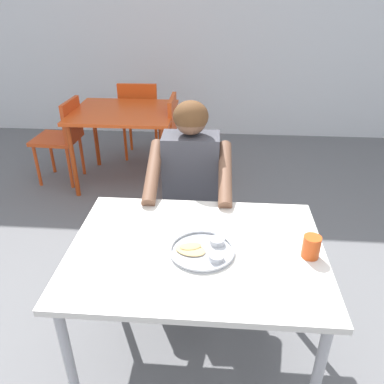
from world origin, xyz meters
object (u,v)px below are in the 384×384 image
Objects in this scene: thali_tray at (203,250)px; chair_foreground at (192,200)px; drinking_cup at (311,246)px; table_foreground at (196,261)px; diner_foreground at (190,185)px; chair_red_far at (140,116)px; chair_red_right at (185,134)px; chair_red_left at (63,135)px; table_background_red at (124,119)px.

chair_foreground is at bearing 97.35° from thali_tray.
drinking_cup is 1.11m from chair_foreground.
table_foreground is at bearing -84.45° from chair_foreground.
thali_tray is 0.24× the size of diner_foreground.
chair_red_far is (-0.70, 1.97, -0.21)m from diner_foreground.
chair_red_far is (-1.28, 2.64, -0.29)m from drinking_cup.
drinking_cup is (0.47, 0.01, 0.04)m from thali_tray.
diner_foreground is 1.40× the size of chair_red_right.
chair_red_right is 0.99× the size of chair_red_far.
thali_tray is 0.34× the size of chair_red_right.
thali_tray is 2.78m from chair_red_far.
diner_foreground is at bearing -89.19° from chair_foreground.
chair_red_right reaches higher than chair_foreground.
table_foreground is 1.34× the size of chair_red_right.
diner_foreground is (0.00, -0.22, 0.23)m from chair_foreground.
drinking_cup is 2.95m from chair_red_far.
diner_foreground is 1.46× the size of chair_red_left.
drinking_cup is 2.23m from chair_red_right.
thali_tray is 0.47m from drinking_cup.
table_background_red is (-0.74, 1.40, -0.07)m from diner_foreground.
chair_red_right is (1.18, 0.05, 0.02)m from chair_red_left.
table_background_red is (-0.73, 1.18, 0.16)m from chair_foreground.
chair_foreground is (-0.12, 0.90, -0.26)m from thali_tray.
thali_tray is 2.12m from chair_red_right.
table_foreground is 1.39× the size of chair_red_left.
drinking_cup is (0.50, -0.02, 0.13)m from table_foreground.
chair_red_left is 0.95× the size of chair_red_far.
chair_foreground is 0.70× the size of diner_foreground.
chair_foreground is 0.98× the size of chair_red_far.
chair_red_right is at bearing 96.39° from diner_foreground.
diner_foreground reaches higher than drinking_cup.
chair_red_right is at bearing 109.55° from drinking_cup.
table_foreground is 3.92× the size of thali_tray.
table_foreground is 2.08m from chair_red_right.
chair_red_right is (-0.74, 2.08, -0.29)m from drinking_cup.
table_foreground is at bearing 138.04° from thali_tray.
table_foreground is 0.52m from drinking_cup.
diner_foreground is 1.39× the size of chair_red_far.
table_background_red is at bearing 121.81° from chair_foreground.
chair_foreground reaches higher than table_foreground.
chair_red_far is at bearing 111.72° from chair_foreground.
table_background_red is 0.63m from chair_red_left.
thali_tray is at bearing -82.62° from chair_red_right.
diner_foreground is 1.93m from chair_red_left.
thali_tray is 0.69m from diner_foreground.
drinking_cup is 0.11× the size of table_background_red.
chair_red_left is (-1.92, 2.03, -0.30)m from drinking_cup.
chair_red_right reaches higher than table_background_red.
chair_red_left is at bearing 139.43° from chair_foreground.
chair_red_left is 0.88m from chair_red_far.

